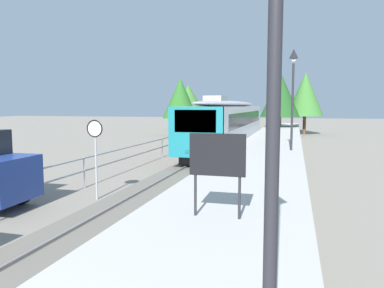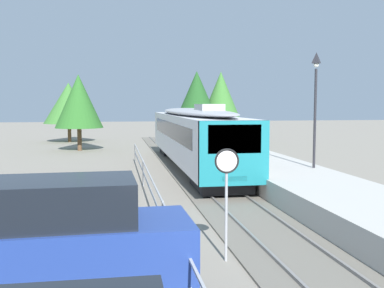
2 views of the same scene
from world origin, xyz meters
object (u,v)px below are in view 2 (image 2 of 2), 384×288
at_px(commuter_train, 193,133).
at_px(speed_limit_sign, 227,176).
at_px(parked_van_blue, 54,245).
at_px(platform_lamp_mid_platform, 316,88).

relative_size(commuter_train, speed_limit_sign, 6.95).
distance_m(commuter_train, parked_van_blue, 18.96).
bearing_deg(platform_lamp_mid_platform, speed_limit_sign, -125.53).
xyz_separation_m(commuter_train, speed_limit_sign, (-1.89, -15.91, -0.02)).
relative_size(platform_lamp_mid_platform, parked_van_blue, 1.08).
relative_size(speed_limit_sign, parked_van_blue, 0.57).
xyz_separation_m(commuter_train, parked_van_blue, (-5.68, -18.07, -0.85)).
height_order(speed_limit_sign, parked_van_blue, speed_limit_sign).
xyz_separation_m(commuter_train, platform_lamp_mid_platform, (4.60, -6.82, 2.48)).
xyz_separation_m(platform_lamp_mid_platform, parked_van_blue, (-10.28, -11.25, -3.33)).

